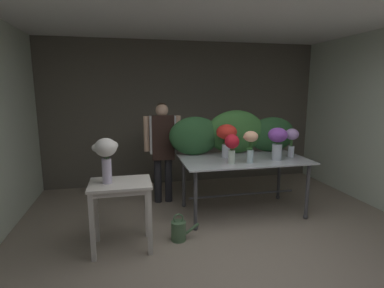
{
  "coord_description": "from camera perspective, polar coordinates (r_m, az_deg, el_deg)",
  "views": [
    {
      "loc": [
        -1.1,
        -2.39,
        1.82
      ],
      "look_at": [
        -0.32,
        1.17,
        1.15
      ],
      "focal_mm": 28.07,
      "sensor_mm": 36.0,
      "label": 1
    }
  ],
  "objects": [
    {
      "name": "vase_peach_dahlias",
      "position": [
        4.11,
        11.06,
        0.34
      ],
      "size": [
        0.21,
        0.2,
        0.44
      ],
      "color": "silver",
      "rests_on": "display_table_glass"
    },
    {
      "name": "foliage_backdrop",
      "position": [
        4.69,
        7.78,
        1.96
      ],
      "size": [
        2.05,
        0.31,
        0.67
      ],
      "color": "#28562D",
      "rests_on": "display_table_glass"
    },
    {
      "name": "vase_lilac_anemones",
      "position": [
        4.61,
        18.43,
        0.98
      ],
      "size": [
        0.19,
        0.19,
        0.42
      ],
      "color": "silver",
      "rests_on": "display_table_glass"
    },
    {
      "name": "vase_violet_peonies",
      "position": [
        4.36,
        15.94,
        0.68
      ],
      "size": [
        0.27,
        0.27,
        0.46
      ],
      "color": "silver",
      "rests_on": "display_table_glass"
    },
    {
      "name": "wall_right",
      "position": [
        5.58,
        30.6,
        4.16
      ],
      "size": [
        0.12,
        3.48,
        2.7
      ],
      "primitive_type": "cube",
      "color": "silver",
      "rests_on": "ground"
    },
    {
      "name": "ground_plane",
      "position": [
        4.59,
        2.65,
        -12.95
      ],
      "size": [
        7.38,
        7.38,
        0.0
      ],
      "primitive_type": "plane",
      "color": "gray"
    },
    {
      "name": "display_table_glass",
      "position": [
        4.44,
        9.7,
        -4.23
      ],
      "size": [
        1.81,
        1.01,
        0.83
      ],
      "color": "silver",
      "rests_on": "ground"
    },
    {
      "name": "side_table_white",
      "position": [
        3.51,
        -13.41,
        -8.98
      ],
      "size": [
        0.68,
        0.51,
        0.79
      ],
      "color": "silver",
      "rests_on": "ground"
    },
    {
      "name": "watering_can",
      "position": [
        3.8,
        -2.51,
        -16.08
      ],
      "size": [
        0.35,
        0.18,
        0.34
      ],
      "color": "#4C704C",
      "rests_on": "ground"
    },
    {
      "name": "vase_white_roses_tall",
      "position": [
        3.4,
        -16.02,
        -1.78
      ],
      "size": [
        0.28,
        0.24,
        0.5
      ],
      "color": "silver",
      "rests_on": "side_table_white"
    },
    {
      "name": "wall_back",
      "position": [
        5.87,
        -1.5,
        5.84
      ],
      "size": [
        5.38,
        0.12,
        2.7
      ],
      "primitive_type": "cube",
      "color": "#5B564C",
      "rests_on": "ground"
    },
    {
      "name": "vase_scarlet_snapdragons",
      "position": [
        4.38,
        6.54,
        1.58
      ],
      "size": [
        0.3,
        0.3,
        0.49
      ],
      "color": "silver",
      "rests_on": "display_table_glass"
    },
    {
      "name": "vase_crimson_stock",
      "position": [
        4.03,
        7.6,
        -0.22
      ],
      "size": [
        0.19,
        0.19,
        0.4
      ],
      "color": "silver",
      "rests_on": "display_table_glass"
    },
    {
      "name": "ceiling_slab",
      "position": [
        4.32,
        2.99,
        23.01
      ],
      "size": [
        5.5,
        3.48,
        0.12
      ],
      "primitive_type": "cube",
      "color": "silver",
      "rests_on": "wall_back"
    },
    {
      "name": "florist",
      "position": [
        4.77,
        -5.61,
        0.31
      ],
      "size": [
        0.59,
        0.24,
        1.6
      ],
      "color": "#232328",
      "rests_on": "ground"
    }
  ]
}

